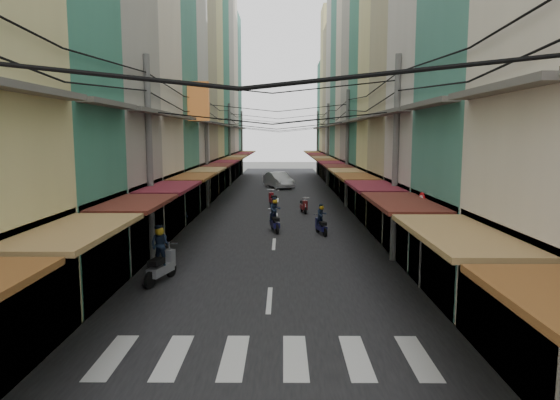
{
  "coord_description": "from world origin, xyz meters",
  "views": [
    {
      "loc": [
        0.41,
        -16.86,
        5.06
      ],
      "look_at": [
        0.29,
        5.17,
        2.21
      ],
      "focal_mm": 32.0,
      "sensor_mm": 36.0,
      "label": 1
    }
  ],
  "objects": [
    {
      "name": "ground",
      "position": [
        0.0,
        0.0,
        0.0
      ],
      "size": [
        160.0,
        160.0,
        0.0
      ],
      "primitive_type": "plane",
      "color": "slate",
      "rests_on": "ground"
    },
    {
      "name": "road",
      "position": [
        0.0,
        20.0,
        0.01
      ],
      "size": [
        10.0,
        80.0,
        0.02
      ],
      "primitive_type": "cube",
      "color": "black",
      "rests_on": "ground"
    },
    {
      "name": "sidewalk_left",
      "position": [
        -6.5,
        20.0,
        0.03
      ],
      "size": [
        3.0,
        80.0,
        0.06
      ],
      "primitive_type": "cube",
      "color": "slate",
      "rests_on": "ground"
    },
    {
      "name": "sidewalk_right",
      "position": [
        6.5,
        20.0,
        0.03
      ],
      "size": [
        3.0,
        80.0,
        0.06
      ],
      "primitive_type": "cube",
      "color": "slate",
      "rests_on": "ground"
    },
    {
      "name": "crosswalk",
      "position": [
        -0.0,
        -6.0,
        0.03
      ],
      "size": [
        7.55,
        2.4,
        0.01
      ],
      "color": "silver",
      "rests_on": "ground"
    },
    {
      "name": "building_row_left",
      "position": [
        -7.92,
        16.56,
        9.78
      ],
      "size": [
        7.8,
        67.67,
        23.7
      ],
      "color": "beige",
      "rests_on": "ground"
    },
    {
      "name": "building_row_right",
      "position": [
        7.92,
        16.45,
        9.41
      ],
      "size": [
        7.8,
        68.98,
        22.59
      ],
      "color": "#3E896F",
      "rests_on": "ground"
    },
    {
      "name": "utility_poles",
      "position": [
        0.0,
        15.01,
        6.59
      ],
      "size": [
        10.2,
        66.13,
        8.2
      ],
      "color": "slate",
      "rests_on": "ground"
    },
    {
      "name": "white_car",
      "position": [
        -0.01,
        31.44,
        0.0
      ],
      "size": [
        5.81,
        3.95,
        1.91
      ],
      "primitive_type": "imported",
      "rotation": [
        0.0,
        0.0,
        0.37
      ],
      "color": "silver",
      "rests_on": "ground"
    },
    {
      "name": "bicycle",
      "position": [
        6.6,
        -1.93,
        0.0
      ],
      "size": [
        1.77,
        0.76,
        1.19
      ],
      "primitive_type": "imported",
      "rotation": [
        0.0,
        0.0,
        1.5
      ],
      "color": "black",
      "rests_on": "ground"
    },
    {
      "name": "moving_scooters",
      "position": [
        -0.76,
        7.58,
        0.55
      ],
      "size": [
        6.72,
        20.64,
        2.01
      ],
      "color": "black",
      "rests_on": "ground"
    },
    {
      "name": "parked_scooters",
      "position": [
        3.42,
        -3.73,
        0.47
      ],
      "size": [
        13.02,
        15.01,
        0.99
      ],
      "color": "black",
      "rests_on": "ground"
    },
    {
      "name": "pedestrians",
      "position": [
        -4.8,
        4.31,
        1.04
      ],
      "size": [
        12.03,
        24.86,
        2.23
      ],
      "color": "black",
      "rests_on": "ground"
    },
    {
      "name": "traffic_sign",
      "position": [
        4.96,
        -0.71,
        2.38
      ],
      "size": [
        0.1,
        0.71,
        3.23
      ],
      "color": "slate",
      "rests_on": "ground"
    }
  ]
}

